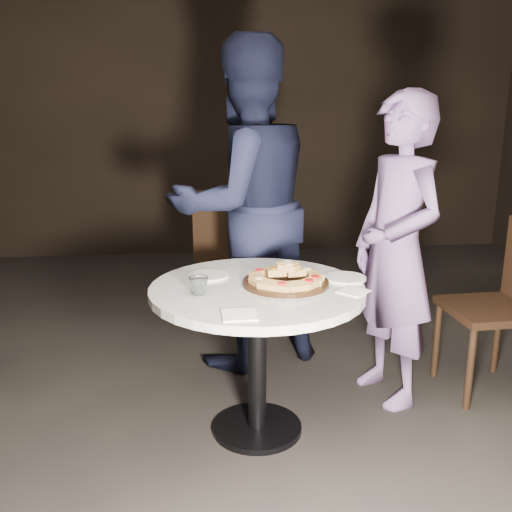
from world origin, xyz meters
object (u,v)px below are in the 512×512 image
at_px(chair_far, 232,249).
at_px(diner_teal, 396,252).
at_px(serving_board, 286,283).
at_px(table, 257,314).
at_px(diner_navy, 244,207).
at_px(water_glass, 199,286).
at_px(focaccia_pile, 286,275).
at_px(chair_right, 507,296).

xyz_separation_m(chair_far, diner_teal, (0.77, -1.09, 0.24)).
relative_size(serving_board, diner_teal, 0.25).
relative_size(table, diner_teal, 0.64).
bearing_deg(table, serving_board, 4.59).
bearing_deg(diner_navy, diner_teal, 120.31).
xyz_separation_m(water_glass, diner_teal, (1.02, 0.36, 0.03)).
relative_size(table, focaccia_pile, 2.91).
bearing_deg(focaccia_pile, chair_right, 12.05).
bearing_deg(serving_board, table, -175.41).
height_order(serving_board, chair_right, chair_right).
bearing_deg(diner_teal, diner_navy, -142.70).
bearing_deg(table, diner_teal, 20.15).
height_order(serving_board, focaccia_pile, focaccia_pile).
bearing_deg(water_glass, chair_right, 12.37).
bearing_deg(diner_navy, focaccia_pile, 75.00).
bearing_deg(diner_teal, chair_right, 74.14).
bearing_deg(chair_far, chair_right, 162.31).
relative_size(water_glass, diner_teal, 0.05).
xyz_separation_m(water_glass, chair_right, (1.66, 0.36, -0.24)).
height_order(serving_board, water_glass, water_glass).
bearing_deg(chair_right, water_glass, -80.08).
bearing_deg(chair_far, serving_board, 116.22).
bearing_deg(diner_teal, chair_far, -160.92).
height_order(table, chair_right, chair_right).
distance_m(water_glass, chair_far, 1.49).
distance_m(chair_right, diner_teal, 0.69).
bearing_deg(serving_board, diner_navy, 98.12).
height_order(serving_board, chair_far, chair_far).
distance_m(chair_right, diner_navy, 1.54).
height_order(chair_far, chair_right, chair_far).
xyz_separation_m(focaccia_pile, chair_right, (1.26, 0.27, -0.24)).
distance_m(water_glass, diner_teal, 1.08).
height_order(table, water_glass, water_glass).
bearing_deg(chair_far, diner_teal, 145.18).
xyz_separation_m(serving_board, chair_right, (1.26, 0.27, -0.21)).
height_order(focaccia_pile, water_glass, focaccia_pile).
distance_m(chair_far, diner_teal, 1.36).
height_order(water_glass, chair_right, chair_right).
height_order(diner_navy, diner_teal, diner_navy).
height_order(water_glass, diner_teal, diner_teal).
bearing_deg(water_glass, serving_board, 13.24).
bearing_deg(diner_navy, chair_far, -109.53).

